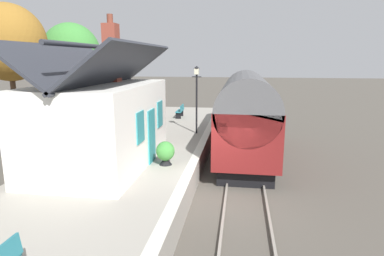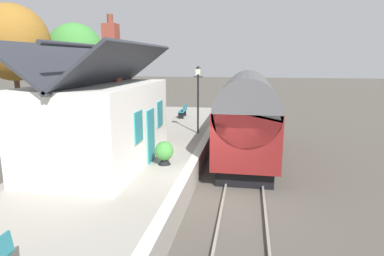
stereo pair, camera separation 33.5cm
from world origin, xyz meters
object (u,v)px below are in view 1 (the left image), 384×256
at_px(station_building, 101,121).
at_px(bench_near_building, 180,111).
at_px(lamp_post_platform, 197,87).
at_px(tree_mid_background, 72,54).
at_px(planter_under_sign, 121,121).
at_px(train, 246,115).
at_px(planter_edge_far, 123,126).
at_px(tree_far_right, 8,43).
at_px(planter_bench_left, 165,153).

distance_m(station_building, bench_near_building, 10.68).
xyz_separation_m(lamp_post_platform, tree_mid_background, (4.66, 9.56, 1.78)).
bearing_deg(lamp_post_platform, bench_near_building, 20.56).
distance_m(station_building, planter_under_sign, 7.05).
bearing_deg(train, lamp_post_platform, 72.85).
relative_size(train, planter_edge_far, 13.15).
relative_size(planter_under_sign, planter_edge_far, 1.10).
height_order(planter_edge_far, tree_mid_background, tree_mid_background).
bearing_deg(station_building, tree_far_right, 53.94).
bearing_deg(planter_edge_far, planter_under_sign, 24.63).
relative_size(station_building, tree_far_right, 0.83).
bearing_deg(bench_near_building, lamp_post_platform, -159.44).
xyz_separation_m(station_building, tree_far_right, (5.78, 7.94, 3.23)).
bearing_deg(bench_near_building, tree_far_right, 117.80).
bearing_deg(tree_mid_background, planter_edge_far, -132.84).
height_order(train, station_building, station_building).
bearing_deg(lamp_post_platform, train, -107.15).
bearing_deg(lamp_post_platform, tree_mid_background, 64.03).
bearing_deg(planter_bench_left, train, -33.05).
height_order(train, planter_edge_far, train).
bearing_deg(train, planter_under_sign, 76.97).
bearing_deg(planter_bench_left, bench_near_building, 7.30).
bearing_deg(tree_mid_background, planter_bench_left, -138.36).
height_order(planter_under_sign, lamp_post_platform, lamp_post_platform).
bearing_deg(bench_near_building, station_building, 173.94).
bearing_deg(tree_mid_background, bench_near_building, -89.35).
distance_m(bench_near_building, lamp_post_platform, 5.48).
bearing_deg(planter_under_sign, station_building, -165.03).
relative_size(station_building, planter_under_sign, 8.61).
distance_m(train, bench_near_building, 7.15).
bearing_deg(tree_far_right, train, -93.33).
relative_size(planter_edge_far, tree_mid_background, 0.10).
bearing_deg(tree_mid_background, train, -114.15).
height_order(station_building, tree_mid_background, tree_mid_background).
bearing_deg(planter_edge_far, lamp_post_platform, -84.32).
xyz_separation_m(bench_near_building, planter_bench_left, (-10.33, -1.32, 0.00)).
relative_size(planter_under_sign, tree_mid_background, 0.11).
distance_m(planter_edge_far, lamp_post_platform, 4.66).
bearing_deg(station_building, train, -47.98).
bearing_deg(tree_far_right, tree_mid_background, -15.26).
distance_m(train, planter_bench_left, 5.74).
bearing_deg(planter_bench_left, planter_under_sign, 33.22).
bearing_deg(lamp_post_platform, planter_edge_far, 95.68).
distance_m(train, tree_far_right, 14.00).
bearing_deg(planter_under_sign, planter_edge_far, -155.37).
xyz_separation_m(bench_near_building, planter_edge_far, (-5.15, 2.32, -0.10)).
bearing_deg(planter_under_sign, planter_bench_left, -146.78).
relative_size(bench_near_building, tree_mid_background, 0.19).
relative_size(station_building, planter_bench_left, 7.20).
bearing_deg(station_building, planter_under_sign, 14.97).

